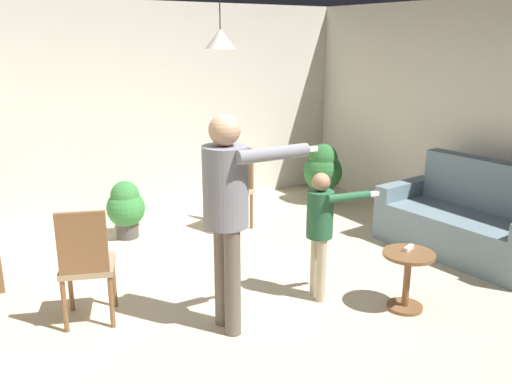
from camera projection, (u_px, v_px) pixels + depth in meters
The scene contains 12 objects.
ground at pixel (272, 313), 4.62m from camera, with size 7.68×7.68×0.00m, color beige.
wall_back at pixel (129, 112), 6.82m from camera, with size 6.40×0.10×2.70m, color silver.
couch_floral at pixel (467, 223), 5.84m from camera, with size 0.94×1.84×1.00m.
side_table_by_couch at pixel (407, 274), 4.61m from camera, with size 0.44×0.44×0.52m.
person_adult at pixel (228, 201), 4.09m from camera, with size 0.84×0.54×1.74m.
person_child at pixel (321, 222), 4.69m from camera, with size 0.57×0.42×1.16m.
dining_chair_by_counter at pixel (234, 185), 6.54m from camera, with size 0.53×0.53×1.00m.
dining_chair_near_wall at pixel (86, 262), 4.31m from camera, with size 0.55×0.55×1.00m.
potted_plant_corner at pixel (323, 170), 7.59m from camera, with size 0.55×0.55×0.84m.
potted_plant_by_wall at pixel (126, 207), 6.26m from camera, with size 0.44×0.44×0.68m.
spare_remote_on_table at pixel (409, 248), 4.61m from camera, with size 0.04×0.13×0.04m, color white.
ceiling_light_pendant at pixel (220, 39), 5.59m from camera, with size 0.32×0.32×0.55m.
Camera 1 is at (-2.38, -3.40, 2.28)m, focal length 37.93 mm.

